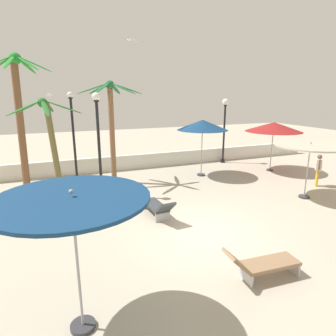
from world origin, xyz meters
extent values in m
plane|color=#B2A893|center=(0.00, 0.00, 0.00)|extent=(56.00, 56.00, 0.00)
cube|color=silver|center=(0.00, 8.63, 0.42)|extent=(25.20, 0.30, 0.85)
cylinder|color=#333338|center=(-3.95, -2.52, 0.04)|extent=(0.47, 0.47, 0.08)
cylinder|color=#A5A5AD|center=(-3.95, -2.52, 1.31)|extent=(0.05, 0.05, 2.61)
cylinder|color=navy|center=(-3.95, -2.52, 2.59)|extent=(2.62, 2.62, 0.06)
sphere|color=#99999E|center=(-3.95, -2.52, 2.71)|extent=(0.08, 0.08, 0.08)
cylinder|color=#333338|center=(7.23, 5.29, 0.04)|extent=(0.37, 0.37, 0.08)
cylinder|color=#A5A5AD|center=(7.23, 5.29, 1.15)|extent=(0.05, 0.05, 2.31)
cone|color=maroon|center=(7.23, 5.29, 2.52)|extent=(3.09, 3.09, 0.52)
sphere|color=#99999E|center=(7.23, 5.29, 2.77)|extent=(0.08, 0.08, 0.08)
cylinder|color=#333338|center=(5.52, 1.21, 0.04)|extent=(0.45, 0.45, 0.08)
cylinder|color=#A5A5AD|center=(5.52, 1.21, 1.13)|extent=(0.05, 0.05, 2.26)
cylinder|color=#B7AD93|center=(5.52, 1.21, 2.24)|extent=(2.78, 2.78, 0.06)
sphere|color=#99999E|center=(5.52, 1.21, 2.35)|extent=(0.08, 0.08, 0.08)
cylinder|color=#333338|center=(3.08, 5.88, 0.04)|extent=(0.42, 0.42, 0.08)
cylinder|color=#A5A5AD|center=(3.08, 5.88, 1.26)|extent=(0.05, 0.05, 2.51)
cone|color=navy|center=(3.08, 5.88, 2.73)|extent=(2.66, 2.66, 0.53)
sphere|color=#99999E|center=(3.08, 5.88, 2.99)|extent=(0.08, 0.08, 0.08)
cylinder|color=brown|center=(-1.53, 6.43, 2.34)|extent=(0.26, 0.25, 4.69)
sphere|color=#1F6132|center=(-1.52, 6.43, 4.69)|extent=(0.41, 0.41, 0.41)
ellipsoid|color=#1F6132|center=(-0.75, 6.36, 4.52)|extent=(1.50, 0.33, 0.56)
ellipsoid|color=#1F6132|center=(-1.14, 7.11, 4.52)|extent=(0.91, 1.39, 0.56)
ellipsoid|color=#1F6132|center=(-1.93, 7.09, 4.52)|extent=(0.96, 1.37, 0.56)
ellipsoid|color=#1F6132|center=(-2.29, 6.48, 4.52)|extent=(1.50, 0.29, 0.56)
ellipsoid|color=#1F6132|center=(-2.00, 5.82, 4.52)|extent=(1.08, 1.29, 0.56)
ellipsoid|color=#1F6132|center=(-1.07, 5.80, 4.52)|extent=(1.03, 1.32, 0.56)
cylinder|color=brown|center=(-4.17, 5.30, 1.97)|extent=(0.49, 0.24, 3.95)
sphere|color=#246625|center=(-4.43, 5.30, 3.94)|extent=(0.39, 0.39, 0.39)
ellipsoid|color=#246625|center=(-3.67, 5.18, 3.77)|extent=(1.48, 0.43, 0.59)
ellipsoid|color=#246625|center=(-4.24, 6.05, 3.77)|extent=(0.55, 1.47, 0.59)
ellipsoid|color=#246625|center=(-4.99, 5.83, 3.77)|extent=(1.20, 1.14, 0.59)
ellipsoid|color=#246625|center=(-5.08, 4.90, 3.77)|extent=(1.35, 0.94, 0.59)
ellipsoid|color=#246625|center=(-4.32, 4.54, 3.77)|extent=(0.39, 1.48, 0.59)
cylinder|color=brown|center=(-5.51, 7.53, 2.89)|extent=(0.44, 0.32, 5.78)
sphere|color=#22852B|center=(-5.39, 7.53, 5.78)|extent=(0.52, 0.52, 0.52)
ellipsoid|color=#22852B|center=(-4.62, 7.40, 5.56)|extent=(1.46, 0.43, 0.71)
ellipsoid|color=#22852B|center=(-5.01, 8.21, 5.56)|extent=(0.88, 1.36, 0.71)
ellipsoid|color=#22852B|center=(-5.52, 8.30, 5.56)|extent=(0.44, 1.46, 0.71)
ellipsoid|color=#22852B|center=(-6.05, 7.95, 5.56)|extent=(1.32, 0.95, 0.71)
ellipsoid|color=#22852B|center=(-5.56, 6.76, 5.56)|extent=(0.52, 1.45, 0.71)
ellipsoid|color=#22852B|center=(-4.90, 6.92, 5.56)|extent=(1.06, 1.25, 0.71)
cylinder|color=black|center=(-2.42, 4.68, 0.10)|extent=(0.28, 0.28, 0.20)
cylinder|color=black|center=(-2.42, 4.68, 2.00)|extent=(0.12, 0.12, 4.01)
cylinder|color=black|center=(-2.42, 4.68, 4.01)|extent=(0.22, 0.22, 0.06)
sphere|color=white|center=(-2.42, 4.68, 4.17)|extent=(0.33, 0.33, 0.33)
cylinder|color=black|center=(-3.22, 7.59, 0.10)|extent=(0.28, 0.28, 0.20)
cylinder|color=black|center=(-3.22, 7.59, 2.04)|extent=(0.12, 0.12, 4.09)
cylinder|color=black|center=(-3.22, 7.59, 4.09)|extent=(0.22, 0.22, 0.06)
sphere|color=white|center=(-3.22, 7.59, 4.24)|extent=(0.30, 0.30, 0.30)
cylinder|color=black|center=(5.84, 8.08, 0.10)|extent=(0.28, 0.28, 0.20)
cylinder|color=black|center=(5.84, 8.08, 1.81)|extent=(0.12, 0.12, 3.61)
cylinder|color=black|center=(5.84, 8.08, 3.61)|extent=(0.22, 0.22, 0.06)
sphere|color=white|center=(5.84, 8.08, 3.81)|extent=(0.39, 0.39, 0.39)
cube|color=#B7B7BC|center=(-0.99, 2.58, 0.17)|extent=(0.55, 0.08, 0.35)
cube|color=#B7B7BC|center=(-0.90, 1.29, 0.17)|extent=(0.55, 0.08, 0.35)
cube|color=#33383D|center=(-0.95, 1.93, 0.35)|extent=(0.64, 1.43, 0.08)
cube|color=#33383D|center=(-0.88, 1.02, 0.60)|extent=(0.59, 0.58, 0.48)
cube|color=#B7B7BC|center=(1.04, -2.60, 0.17)|extent=(0.08, 0.55, 0.35)
cube|color=#B7B7BC|center=(-0.26, -2.52, 0.17)|extent=(0.08, 0.55, 0.35)
cube|color=#8C6B4C|center=(0.39, -2.56, 0.35)|extent=(1.43, 0.64, 0.08)
cube|color=#8C6B4C|center=(-0.54, -2.50, 0.58)|extent=(0.56, 0.58, 0.51)
cylinder|color=gold|center=(7.37, 2.25, 0.39)|extent=(0.12, 0.12, 0.78)
cylinder|color=gold|center=(7.26, 2.13, 0.39)|extent=(0.12, 0.12, 0.78)
cube|color=silver|center=(7.31, 2.19, 1.06)|extent=(0.42, 0.43, 0.55)
sphere|color=brown|center=(7.31, 2.19, 1.44)|extent=(0.21, 0.21, 0.21)
cylinder|color=brown|center=(7.48, 2.36, 1.08)|extent=(0.08, 0.08, 0.50)
cylinder|color=brown|center=(7.15, 2.02, 1.08)|extent=(0.08, 0.08, 0.50)
ellipsoid|color=white|center=(-4.14, 7.48, 4.23)|extent=(0.33, 0.15, 0.12)
sphere|color=white|center=(-4.31, 7.47, 4.26)|extent=(0.10, 0.10, 0.10)
cube|color=silver|center=(-4.12, 7.20, 4.25)|extent=(0.19, 0.58, 0.03)
cube|color=silver|center=(-4.16, 7.77, 4.25)|extent=(0.19, 0.58, 0.11)
ellipsoid|color=white|center=(-0.20, 7.61, 6.88)|extent=(0.16, 0.33, 0.12)
sphere|color=white|center=(-0.23, 7.77, 6.91)|extent=(0.10, 0.10, 0.10)
cube|color=silver|center=(-0.44, 7.57, 6.90)|extent=(0.47, 0.20, 0.14)
cube|color=silver|center=(0.03, 7.64, 6.90)|extent=(0.48, 0.20, 0.13)
camera|label=1|loc=(-4.13, -7.25, 4.27)|focal=30.50mm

